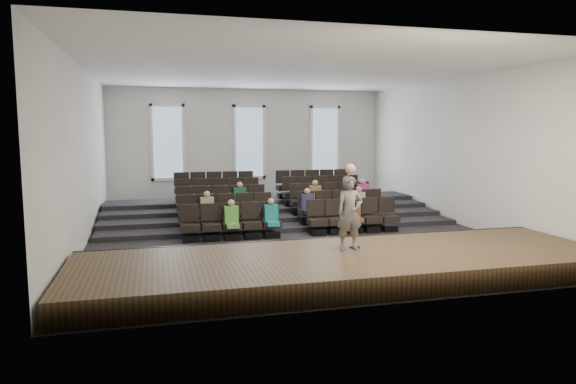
# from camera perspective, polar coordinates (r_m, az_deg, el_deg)

# --- Properties ---
(ground) EXTENTS (14.00, 14.00, 0.00)m
(ground) POSITION_cam_1_polar(r_m,az_deg,el_deg) (16.25, 0.18, -4.51)
(ground) COLOR black
(ground) RESTS_ON ground
(ceiling) EXTENTS (12.00, 14.00, 0.02)m
(ceiling) POSITION_cam_1_polar(r_m,az_deg,el_deg) (16.03, 0.18, 13.33)
(ceiling) COLOR white
(ceiling) RESTS_ON ground
(wall_back) EXTENTS (12.00, 0.04, 5.00)m
(wall_back) POSITION_cam_1_polar(r_m,az_deg,el_deg) (22.80, -4.35, 5.07)
(wall_back) COLOR silver
(wall_back) RESTS_ON ground
(wall_front) EXTENTS (12.00, 0.04, 5.00)m
(wall_front) POSITION_cam_1_polar(r_m,az_deg,el_deg) (9.34, 11.24, 2.43)
(wall_front) COLOR silver
(wall_front) RESTS_ON ground
(wall_left) EXTENTS (0.04, 14.00, 5.00)m
(wall_left) POSITION_cam_1_polar(r_m,az_deg,el_deg) (15.54, -21.87, 3.78)
(wall_left) COLOR silver
(wall_left) RESTS_ON ground
(wall_right) EXTENTS (0.04, 14.00, 5.00)m
(wall_right) POSITION_cam_1_polar(r_m,az_deg,el_deg) (18.42, 18.65, 4.31)
(wall_right) COLOR silver
(wall_right) RESTS_ON ground
(stage) EXTENTS (11.80, 3.60, 0.50)m
(stage) POSITION_cam_1_polar(r_m,az_deg,el_deg) (11.46, 6.76, -8.11)
(stage) COLOR #4E3B21
(stage) RESTS_ON ground
(stage_lip) EXTENTS (11.80, 0.06, 0.52)m
(stage_lip) POSITION_cam_1_polar(r_m,az_deg,el_deg) (13.08, 3.92, -6.20)
(stage_lip) COLOR black
(stage_lip) RESTS_ON ground
(risers) EXTENTS (11.80, 4.80, 0.60)m
(risers) POSITION_cam_1_polar(r_m,az_deg,el_deg) (19.25, -2.23, -2.13)
(risers) COLOR black
(risers) RESTS_ON ground
(seating_rows) EXTENTS (6.80, 4.70, 1.67)m
(seating_rows) POSITION_cam_1_polar(r_m,az_deg,el_deg) (17.60, -1.10, -1.38)
(seating_rows) COLOR black
(seating_rows) RESTS_ON ground
(windows) EXTENTS (8.44, 0.10, 3.24)m
(windows) POSITION_cam_1_polar(r_m,az_deg,el_deg) (22.73, -4.32, 5.57)
(windows) COLOR white
(windows) RESTS_ON wall_back
(audience) EXTENTS (6.05, 2.64, 1.10)m
(audience) POSITION_cam_1_polar(r_m,az_deg,el_deg) (16.63, 0.94, -1.35)
(audience) COLOR #59A943
(audience) RESTS_ON seating_rows
(speaker) EXTENTS (0.63, 0.43, 1.69)m
(speaker) POSITION_cam_1_polar(r_m,az_deg,el_deg) (11.71, 6.88, -2.32)
(speaker) COLOR slate
(speaker) RESTS_ON stage
(mic_stand) EXTENTS (0.25, 0.25, 1.50)m
(mic_stand) POSITION_cam_1_polar(r_m,az_deg,el_deg) (11.97, 7.47, -4.07)
(mic_stand) COLOR black
(mic_stand) RESTS_ON stage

